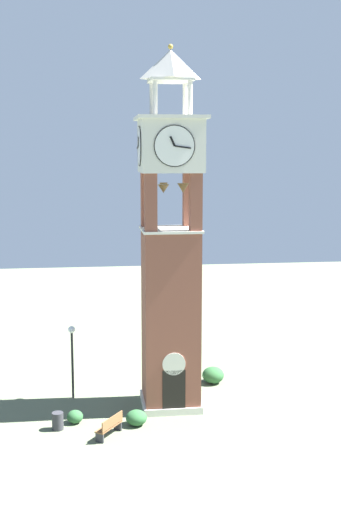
{
  "coord_description": "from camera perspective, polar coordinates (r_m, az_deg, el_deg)",
  "views": [
    {
      "loc": [
        -3.83,
        -30.87,
        12.5
      ],
      "look_at": [
        0.0,
        0.0,
        7.51
      ],
      "focal_mm": 46.13,
      "sensor_mm": 36.0,
      "label": 1
    }
  ],
  "objects": [
    {
      "name": "lamp_post",
      "position": [
        33.89,
        -8.53,
        -7.91
      ],
      "size": [
        0.36,
        0.36,
        3.79
      ],
      "color": "black",
      "rests_on": "ground"
    },
    {
      "name": "shrub_left_of_tower",
      "position": [
        36.38,
        3.71,
        -10.26
      ],
      "size": [
        1.18,
        1.18,
        0.88
      ],
      "primitive_type": "ellipsoid",
      "color": "#28562D",
      "rests_on": "ground"
    },
    {
      "name": "park_bench",
      "position": [
        30.08,
        -5.27,
        -14.47
      ],
      "size": [
        1.28,
        1.56,
        0.95
      ],
      "color": "brown",
      "rests_on": "ground"
    },
    {
      "name": "ground",
      "position": [
        33.52,
        -0.0,
        -12.78
      ],
      "size": [
        80.0,
        80.0,
        0.0
      ],
      "primitive_type": "plane",
      "color": "#5B664C"
    },
    {
      "name": "clock_tower",
      "position": [
        31.54,
        0.0,
        -0.42
      ],
      "size": [
        3.24,
        3.24,
        17.31
      ],
      "color": "brown",
      "rests_on": "ground"
    },
    {
      "name": "shrub_behind_bench",
      "position": [
        31.69,
        -8.29,
        -13.62
      ],
      "size": [
        0.75,
        0.75,
        0.6
      ],
      "primitive_type": "ellipsoid",
      "color": "#28562D",
      "rests_on": "ground"
    },
    {
      "name": "trash_bin",
      "position": [
        31.1,
        -9.75,
        -13.92
      ],
      "size": [
        0.52,
        0.52,
        0.8
      ],
      "primitive_type": "cylinder",
      "color": "#2D2D33",
      "rests_on": "ground"
    },
    {
      "name": "shrub_near_entry",
      "position": [
        31.18,
        -2.98,
        -13.83
      ],
      "size": [
        0.98,
        0.98,
        0.7
      ],
      "primitive_type": "ellipsoid",
      "color": "#28562D",
      "rests_on": "ground"
    }
  ]
}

